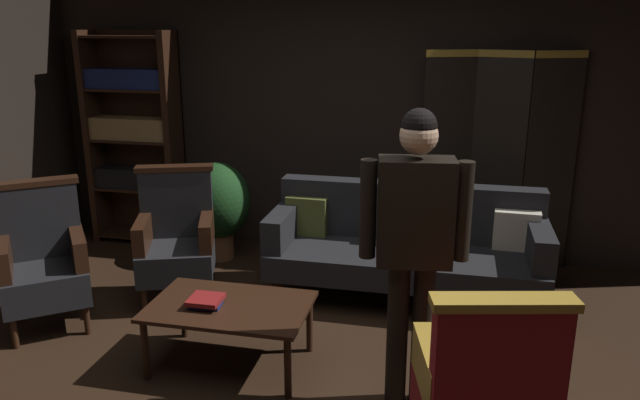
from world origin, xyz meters
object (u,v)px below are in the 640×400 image
Objects in this scene: armchair_wing_left at (177,239)px; book_red_leather at (206,300)px; potted_plant at (217,204)px; coffee_table at (230,311)px; velvet_couch at (406,242)px; armchair_gilt_accent at (484,392)px; armchair_wing_right at (43,260)px; standing_figure at (414,234)px; book_navy_cloth at (206,304)px; folding_screen at (497,159)px; bookshelf at (134,135)px.

armchair_wing_left is 1.11m from book_red_leather.
armchair_wing_left is at bearing -89.31° from potted_plant.
coffee_table is at bearing -65.92° from potted_plant.
armchair_gilt_accent is (0.52, -2.02, 0.04)m from velvet_couch.
coffee_table is 0.96× the size of armchair_gilt_accent.
velvet_couch is 1.75m from book_red_leather.
armchair_gilt_accent is (1.51, -0.73, 0.12)m from coffee_table.
standing_figure is (2.63, -0.40, 0.54)m from armchair_wing_right.
book_navy_cloth is at bearing -12.42° from armchair_wing_right.
folding_screen is 1.83× the size of armchair_wing_right.
folding_screen is 2.85m from book_red_leather.
armchair_wing_right is (-0.74, -0.61, 0.00)m from armchair_wing_left.
book_red_leather is (-1.13, -1.33, 0.01)m from velvet_couch.
bookshelf is 1.61m from armchair_wing_left.
book_navy_cloth is (-0.14, -0.05, 0.06)m from coffee_table.
bookshelf is at bearing 142.56° from standing_figure.
standing_figure is 1.39m from book_red_leather.
armchair_wing_left reaches higher than velvet_couch.
bookshelf is 1.88m from armchair_wing_right.
bookshelf is 4.28m from armchair_gilt_accent.
velvet_couch is at bearing 104.53° from armchair_gilt_accent.
book_red_leather is (0.64, -1.78, -0.06)m from potted_plant.
velvet_couch is 2.04× the size of armchair_wing_left.
armchair_wing_left is at bearing -153.57° from folding_screen.
armchair_wing_left is 0.86m from potted_plant.
book_navy_cloth is 0.94× the size of book_red_leather.
standing_figure reaches higher than coffee_table.
folding_screen is 1.18m from velvet_couch.
potted_plant is (-2.28, 2.46, 0.04)m from armchair_gilt_accent.
armchair_wing_right is 1.64m from potted_plant.
armchair_wing_left is 1.00× the size of armchair_wing_right.
velvet_couch is at bearing 13.50° from armchair_wing_left.
standing_figure is at bearing -4.53° from book_red_leather.
book_red_leather is (-1.65, 0.68, -0.03)m from armchair_gilt_accent.
book_red_leather is at bearing -52.82° from bookshelf.
book_red_leather is at bearing -159.44° from coffee_table.
folding_screen is 2.86m from book_navy_cloth.
potted_plant is 1.89m from book_red_leather.
armchair_wing_left is 0.96m from armchair_wing_right.
velvet_couch is at bearing 22.60° from armchair_wing_right.
velvet_couch is 1.62m from coffee_table.
book_red_leather is (1.36, -0.30, -0.03)m from armchair_wing_right.
potted_plant is (-0.77, 1.72, 0.15)m from coffee_table.
folding_screen is at bearing 49.49° from book_red_leather.
standing_figure reaches higher than velvet_couch.
book_navy_cloth is (0.64, -1.78, -0.09)m from potted_plant.
potted_plant is at bearing 109.70° from book_navy_cloth.
velvet_couch is 1.75m from book_navy_cloth.
armchair_wing_left is (-0.76, 0.86, 0.12)m from coffee_table.
armchair_wing_right is 1.39m from book_red_leather.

